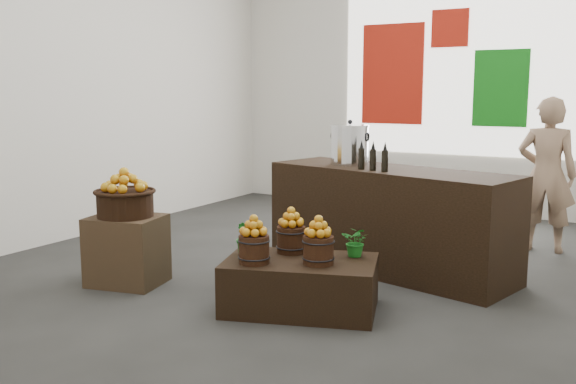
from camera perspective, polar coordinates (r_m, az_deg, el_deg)
The scene contains 22 objects.
ground at distance 6.17m, azimuth 2.64°, elevation -6.71°, with size 7.00×7.00×0.00m, color #333331.
back_wall at distance 9.20m, azimuth 12.92°, elevation 10.83°, with size 6.00×0.04×4.00m, color silver.
back_opening at distance 9.10m, azimuth 14.72°, elevation 10.79°, with size 3.20×0.02×2.40m, color white.
deco_red_left at distance 9.36m, azimuth 9.27°, elevation 10.29°, with size 0.90×0.04×1.40m, color #AD1B0D.
deco_green_right at distance 8.94m, azimuth 18.38°, elevation 8.74°, with size 0.70×0.04×1.00m, color #117015.
deco_red_upper at distance 9.15m, azimuth 14.21°, elevation 13.94°, with size 0.50×0.04×0.50m, color #AD1B0D.
crate at distance 5.76m, azimuth -14.12°, elevation -5.04°, with size 0.60×0.49×0.60m, color #4E3624.
wicker_basket at distance 5.67m, azimuth -14.27°, elevation -1.04°, with size 0.48×0.48×0.22m, color black.
apples_in_basket at distance 5.64m, azimuth -14.35°, elevation 1.05°, with size 0.37×0.37×0.20m, color #AE1505, non-canonical shape.
display_table at distance 4.96m, azimuth 1.12°, elevation -8.25°, with size 1.14×0.70×0.39m, color black.
apple_bucket_front_left at distance 4.80m, azimuth -3.04°, elevation -5.11°, with size 0.23×0.23×0.21m, color #371F0F.
apples_in_bucket_front_left at distance 4.76m, azimuth -3.06°, elevation -2.98°, with size 0.17×0.17×0.15m, color #AE1505, non-canonical shape.
apple_bucket_front_right at distance 4.77m, azimuth 2.71°, elevation -5.18°, with size 0.23×0.23×0.21m, color #371F0F.
apples_in_bucket_front_right at distance 4.73m, azimuth 2.73°, elevation -3.05°, with size 0.17×0.17×0.15m, color #AE1505, non-canonical shape.
apple_bucket_rear at distance 5.10m, azimuth 0.29°, elevation -4.24°, with size 0.23×0.23×0.21m, color #371F0F.
apples_in_bucket_rear at distance 5.06m, azimuth 0.29°, elevation -2.24°, with size 0.17×0.17×0.15m, color #AE1505, non-canonical shape.
herb_garnish_right at distance 5.00m, azimuth 6.09°, elevation -4.41°, with size 0.21×0.19×0.24m, color #166A1C.
herb_garnish_left at distance 5.04m, azimuth -3.84°, elevation -4.07°, with size 0.15×0.12×0.27m, color #166A1C.
counter at distance 6.05m, azimuth 9.01°, elevation -2.45°, with size 2.35×0.75×0.96m, color black.
stock_pot_left at distance 6.23m, azimuth 5.51°, elevation 4.11°, with size 0.36×0.36×0.36m, color silver.
oil_cruets at distance 5.76m, azimuth 7.83°, elevation 3.19°, with size 0.26×0.06×0.27m, color black, non-canonical shape.
shopper at distance 7.16m, azimuth 22.00°, elevation 1.43°, with size 0.59×0.39×1.61m, color #8D6E56.
Camera 1 is at (2.70, -5.29, 1.67)m, focal length 40.00 mm.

